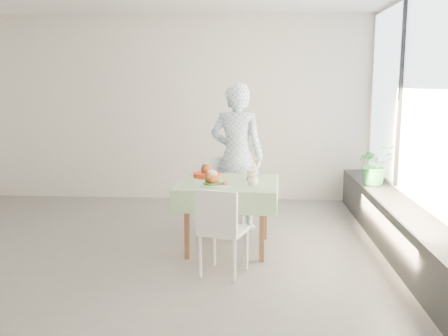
# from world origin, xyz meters

# --- Properties ---
(floor) EXTENTS (6.00, 6.00, 0.00)m
(floor) POSITION_xyz_m (0.00, 0.00, 0.00)
(floor) COLOR #5F5D5A
(floor) RESTS_ON ground
(wall_back) EXTENTS (6.00, 0.02, 2.80)m
(wall_back) POSITION_xyz_m (0.00, 2.50, 1.40)
(wall_back) COLOR beige
(wall_back) RESTS_ON ground
(wall_front) EXTENTS (6.00, 0.02, 2.80)m
(wall_front) POSITION_xyz_m (0.00, -2.50, 1.40)
(wall_front) COLOR beige
(wall_front) RESTS_ON ground
(wall_right) EXTENTS (0.02, 5.00, 2.80)m
(wall_right) POSITION_xyz_m (3.00, 0.00, 1.40)
(wall_right) COLOR beige
(wall_right) RESTS_ON ground
(window_pane) EXTENTS (0.01, 4.80, 2.18)m
(window_pane) POSITION_xyz_m (2.97, 0.00, 1.65)
(window_pane) COLOR #D1E0F9
(window_pane) RESTS_ON ground
(window_ledge) EXTENTS (0.40, 4.80, 0.50)m
(window_ledge) POSITION_xyz_m (2.80, 0.00, 0.25)
(window_ledge) COLOR black
(window_ledge) RESTS_ON ground
(cafe_table) EXTENTS (1.10, 1.10, 0.74)m
(cafe_table) POSITION_xyz_m (0.97, 0.10, 0.46)
(cafe_table) COLOR brown
(cafe_table) RESTS_ON ground
(chair_far) EXTENTS (0.51, 0.51, 0.89)m
(chair_far) POSITION_xyz_m (0.89, 0.79, 0.27)
(chair_far) COLOR white
(chair_far) RESTS_ON ground
(chair_near) EXTENTS (0.50, 0.50, 0.83)m
(chair_near) POSITION_xyz_m (0.96, -0.66, 0.26)
(chair_near) COLOR white
(chair_near) RESTS_ON ground
(diner) EXTENTS (0.72, 0.54, 1.80)m
(diner) POSITION_xyz_m (1.03, 0.88, 0.90)
(diner) COLOR #80A8CE
(diner) RESTS_ON ground
(main_dish) EXTENTS (0.32, 0.32, 0.17)m
(main_dish) POSITION_xyz_m (0.83, -0.15, 0.80)
(main_dish) COLOR white
(main_dish) RESTS_ON cafe_table
(juice_cup_orange) EXTENTS (0.11, 0.11, 0.30)m
(juice_cup_orange) POSITION_xyz_m (1.21, 0.17, 0.81)
(juice_cup_orange) COLOR white
(juice_cup_orange) RESTS_ON cafe_table
(juice_cup_lemonade) EXTENTS (0.11, 0.11, 0.30)m
(juice_cup_lemonade) POSITION_xyz_m (1.23, -0.09, 0.81)
(juice_cup_lemonade) COLOR white
(juice_cup_lemonade) RESTS_ON cafe_table
(second_dish) EXTENTS (0.31, 0.31, 0.15)m
(second_dish) POSITION_xyz_m (0.72, 0.34, 0.79)
(second_dish) COLOR red
(second_dish) RESTS_ON cafe_table
(potted_plant) EXTENTS (0.55, 0.50, 0.53)m
(potted_plant) POSITION_xyz_m (2.78, 1.24, 0.76)
(potted_plant) COLOR #2A7E3D
(potted_plant) RESTS_ON window_ledge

